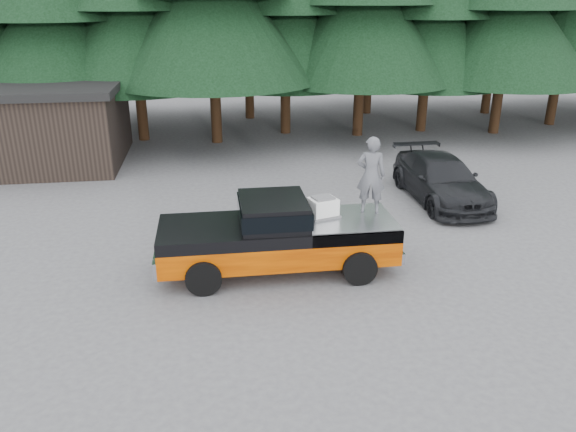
{
  "coord_description": "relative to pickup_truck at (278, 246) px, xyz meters",
  "views": [
    {
      "loc": [
        -1.35,
        -11.96,
        6.47
      ],
      "look_at": [
        0.35,
        0.0,
        1.74
      ],
      "focal_mm": 35.0,
      "sensor_mm": 36.0,
      "label": 1
    }
  ],
  "objects": [
    {
      "name": "ground",
      "position": [
        -0.19,
        -0.72,
        -0.67
      ],
      "size": [
        120.0,
        120.0,
        0.0
      ],
      "primitive_type": "plane",
      "color": "#454648",
      "rests_on": "ground"
    },
    {
      "name": "utility_building",
      "position": [
        -9.19,
        11.28,
        1.0
      ],
      "size": [
        8.4,
        6.4,
        3.3
      ],
      "color": "black",
      "rests_on": "ground"
    },
    {
      "name": "pickup_truck",
      "position": [
        0.0,
        0.0,
        0.0
      ],
      "size": [
        6.0,
        2.04,
        1.33
      ],
      "primitive_type": null,
      "color": "#BF4C00",
      "rests_on": "ground"
    },
    {
      "name": "man_on_bed",
      "position": [
        2.41,
        0.33,
        1.65
      ],
      "size": [
        0.82,
        0.65,
        1.97
      ],
      "primitive_type": "imported",
      "rotation": [
        0.0,
        0.0,
        2.86
      ],
      "color": "#4C4D53",
      "rests_on": "pickup_truck"
    },
    {
      "name": "parked_car",
      "position": [
        6.11,
        4.47,
        0.07
      ],
      "size": [
        2.16,
        5.13,
        1.48
      ],
      "primitive_type": "imported",
      "rotation": [
        0.0,
        0.0,
        0.02
      ],
      "color": "black",
      "rests_on": "ground"
    },
    {
      "name": "truck_cab",
      "position": [
        -0.1,
        0.0,
        0.96
      ],
      "size": [
        1.66,
        1.9,
        0.59
      ],
      "primitive_type": "cube",
      "color": "black",
      "rests_on": "pickup_truck"
    },
    {
      "name": "air_compressor",
      "position": [
        1.17,
        0.18,
        0.89
      ],
      "size": [
        0.79,
        0.72,
        0.45
      ],
      "primitive_type": "cube",
      "rotation": [
        0.0,
        0.0,
        0.3
      ],
      "color": "white",
      "rests_on": "pickup_truck"
    }
  ]
}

